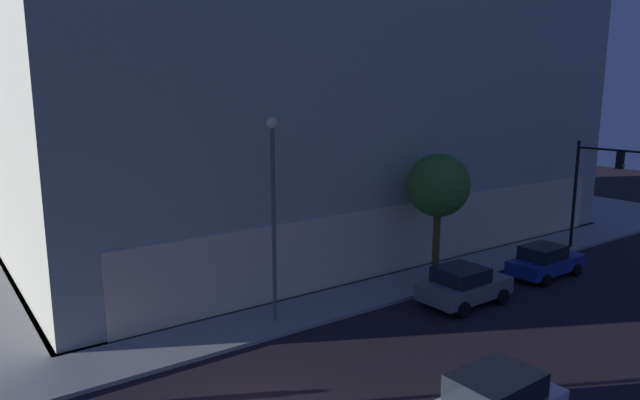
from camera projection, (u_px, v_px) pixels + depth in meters
The scene contains 7 objects.
sidewalk_corner at pixel (24, 210), 42.77m from camera, with size 80.00×60.00×0.15m, color gray.
modern_building at pixel (291, 90), 36.16m from camera, with size 33.80×22.71×17.99m.
traffic_light_far_corner at pixel (605, 175), 30.67m from camera, with size 0.44×4.24×6.05m.
street_lamp_sidewalk at pixel (273, 195), 21.42m from camera, with size 0.44×0.44×7.83m.
sidewalk_tree at pixel (438, 186), 26.47m from camera, with size 2.94×2.94×5.94m.
car_grey at pixel (464, 285), 24.22m from camera, with size 4.05×2.28×1.65m.
car_blue at pixel (545, 261), 27.77m from camera, with size 4.24×2.02×1.59m.
Camera 1 is at (-6.33, -11.89, 8.98)m, focal length 32.19 mm.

